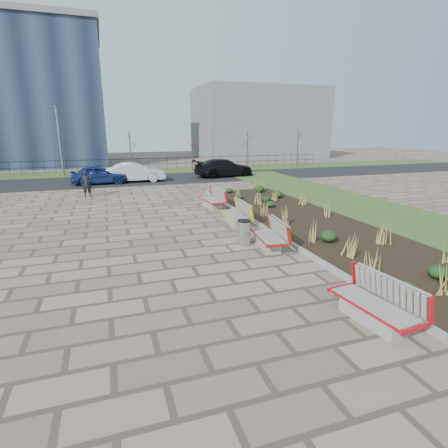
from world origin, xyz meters
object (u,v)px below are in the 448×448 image
object	(u,v)px
bench_b	(268,235)
litter_bin	(244,233)
bench_c	(235,214)
car_silver	(135,172)
bench_a	(374,302)
car_black	(224,168)
lamp_east	(212,141)
pedestrian	(87,184)
lamp_west	(60,142)
bench_d	(212,199)
car_blue	(100,175)

from	to	relation	value
bench_b	litter_bin	bearing A→B (deg)	151.62
bench_c	car_silver	distance (m)	15.16
car_silver	bench_a	bearing A→B (deg)	-173.63
car_black	lamp_east	bearing A→B (deg)	-9.89
bench_b	pedestrian	distance (m)	14.27
lamp_west	lamp_east	world-z (taller)	same
bench_b	lamp_east	distance (m)	24.14
car_silver	lamp_west	bearing A→B (deg)	47.07
bench_d	car_black	world-z (taller)	car_black
pedestrian	car_black	world-z (taller)	pedestrian
bench_b	pedestrian	world-z (taller)	pedestrian
litter_bin	car_black	size ratio (longest dim) A/B	0.18
bench_b	car_black	bearing A→B (deg)	83.40
bench_b	car_blue	bearing A→B (deg)	115.39
car_silver	bench_b	bearing A→B (deg)	-171.45
pedestrian	bench_d	bearing A→B (deg)	-40.57
pedestrian	car_black	bearing A→B (deg)	29.57
pedestrian	car_blue	size ratio (longest dim) A/B	0.39
lamp_west	lamp_east	size ratio (longest dim) A/B	1.00
bench_c	car_blue	distance (m)	15.70
bench_d	car_silver	xyz separation A→B (m)	(-3.12, 11.16, 0.29)
pedestrian	car_blue	distance (m)	5.36
bench_a	car_silver	distance (m)	23.81
litter_bin	pedestrian	distance (m)	13.48
car_blue	lamp_east	world-z (taller)	lamp_east
bench_a	bench_b	size ratio (longest dim) A/B	1.00
car_silver	car_black	distance (m)	7.93
bench_b	car_silver	size ratio (longest dim) A/B	0.45
bench_c	litter_bin	world-z (taller)	bench_c
bench_d	lamp_west	xyz separation A→B (m)	(-9.00, 16.41, 2.54)
car_silver	pedestrian	bearing A→B (deg)	147.10
litter_bin	pedestrian	xyz separation A→B (m)	(-5.85, 12.14, 0.35)
car_blue	car_silver	distance (m)	2.74
bench_a	litter_bin	size ratio (longest dim) A/B	2.21
bench_c	lamp_east	world-z (taller)	lamp_east
bench_c	pedestrian	size ratio (longest dim) A/B	1.27
car_blue	lamp_west	distance (m)	6.75
lamp_west	bench_d	bearing A→B (deg)	-61.26
bench_a	car_silver	world-z (taller)	car_silver
bench_b	car_silver	world-z (taller)	car_silver
lamp_west	bench_a	bearing A→B (deg)	-72.67
bench_a	lamp_west	world-z (taller)	lamp_west
car_black	bench_b	bearing A→B (deg)	159.39
car_silver	car_black	xyz separation A→B (m)	(7.88, 0.89, 0.01)
bench_c	lamp_east	xyz separation A→B (m)	(5.00, 20.08, 2.54)
bench_a	bench_c	bearing A→B (deg)	84.04
bench_c	car_silver	size ratio (longest dim) A/B	0.45
bench_c	car_silver	world-z (taller)	car_silver
bench_c	bench_d	bearing A→B (deg)	92.06
lamp_west	car_blue	bearing A→B (deg)	-60.24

